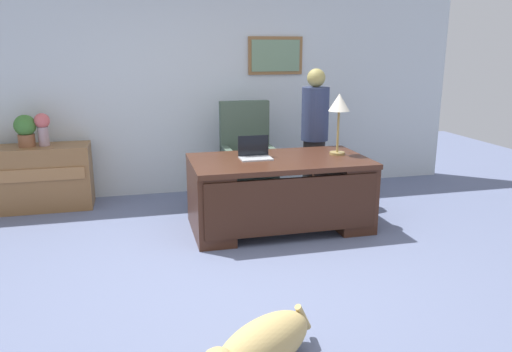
% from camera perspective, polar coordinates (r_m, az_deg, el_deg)
% --- Properties ---
extents(ground_plane, '(12.00, 12.00, 0.00)m').
position_cam_1_polar(ground_plane, '(4.22, -1.87, -11.09)').
color(ground_plane, slate).
extents(back_wall, '(7.00, 0.16, 2.70)m').
position_cam_1_polar(back_wall, '(6.39, -6.89, 10.21)').
color(back_wall, silver).
rests_on(back_wall, ground_plane).
extents(desk, '(1.80, 1.00, 0.73)m').
position_cam_1_polar(desk, '(5.09, 2.75, -1.73)').
color(desk, '#422316').
rests_on(desk, ground_plane).
extents(credenza, '(1.52, 0.50, 0.74)m').
position_cam_1_polar(credenza, '(6.28, -25.34, -0.26)').
color(credenza, olive).
rests_on(credenza, ground_plane).
extents(armchair, '(0.60, 0.59, 1.21)m').
position_cam_1_polar(armchair, '(5.98, -1.01, 1.99)').
color(armchair, '#475B4C').
rests_on(armchair, ground_plane).
extents(person_standing, '(0.32, 0.32, 1.60)m').
position_cam_1_polar(person_standing, '(5.91, 6.75, 4.66)').
color(person_standing, '#262323').
rests_on(person_standing, ground_plane).
extents(dog_lying, '(0.79, 0.64, 0.30)m').
position_cam_1_polar(dog_lying, '(3.03, 0.45, -18.99)').
color(dog_lying, tan).
rests_on(dog_lying, ground_plane).
extents(laptop, '(0.32, 0.22, 0.22)m').
position_cam_1_polar(laptop, '(5.04, -0.16, 2.69)').
color(laptop, '#B2B5BA').
rests_on(laptop, desk).
extents(desk_lamp, '(0.22, 0.22, 0.64)m').
position_cam_1_polar(desk_lamp, '(5.23, 9.55, 7.91)').
color(desk_lamp, '#9E8447').
rests_on(desk_lamp, desk).
extents(vase_with_flowers, '(0.17, 0.17, 0.37)m').
position_cam_1_polar(vase_with_flowers, '(6.12, -23.38, 5.24)').
color(vase_with_flowers, '#AB8D93').
rests_on(vase_with_flowers, credenza).
extents(potted_plant, '(0.24, 0.24, 0.36)m').
position_cam_1_polar(potted_plant, '(6.16, -25.04, 4.92)').
color(potted_plant, brown).
rests_on(potted_plant, credenza).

